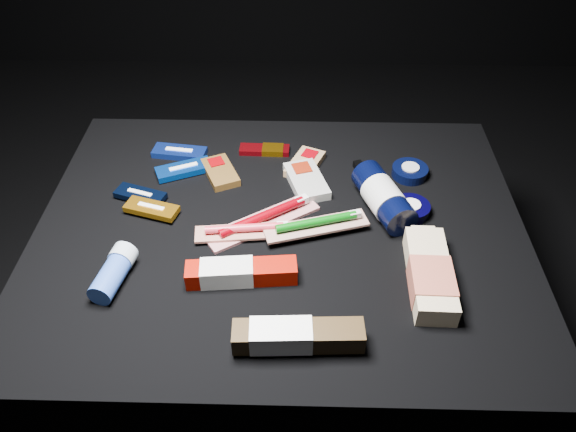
{
  "coord_description": "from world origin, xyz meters",
  "views": [
    {
      "loc": [
        0.04,
        -0.82,
        1.17
      ],
      "look_at": [
        0.01,
        0.01,
        0.42
      ],
      "focal_mm": 35.0,
      "sensor_mm": 36.0,
      "label": 1
    }
  ],
  "objects_px": {
    "lotion_bottle": "(383,197)",
    "toothpaste_carton_red": "(236,273)",
    "deodorant_stick": "(114,272)",
    "bodywash_bottle": "(430,276)"
  },
  "relations": [
    {
      "from": "lotion_bottle",
      "to": "toothpaste_carton_red",
      "type": "distance_m",
      "value": 0.35
    },
    {
      "from": "lotion_bottle",
      "to": "toothpaste_carton_red",
      "type": "height_order",
      "value": "lotion_bottle"
    },
    {
      "from": "bodywash_bottle",
      "to": "toothpaste_carton_red",
      "type": "relative_size",
      "value": 1.06
    },
    {
      "from": "toothpaste_carton_red",
      "to": "lotion_bottle",
      "type": "bearing_deg",
      "value": 30.15
    },
    {
      "from": "lotion_bottle",
      "to": "toothpaste_carton_red",
      "type": "xyz_separation_m",
      "value": [
        -0.28,
        -0.2,
        -0.02
      ]
    },
    {
      "from": "lotion_bottle",
      "to": "deodorant_stick",
      "type": "height_order",
      "value": "lotion_bottle"
    },
    {
      "from": "bodywash_bottle",
      "to": "deodorant_stick",
      "type": "distance_m",
      "value": 0.56
    },
    {
      "from": "toothpaste_carton_red",
      "to": "deodorant_stick",
      "type": "bearing_deg",
      "value": 176.69
    },
    {
      "from": "bodywash_bottle",
      "to": "toothpaste_carton_red",
      "type": "distance_m",
      "value": 0.35
    },
    {
      "from": "bodywash_bottle",
      "to": "deodorant_stick",
      "type": "bearing_deg",
      "value": -177.9
    }
  ]
}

